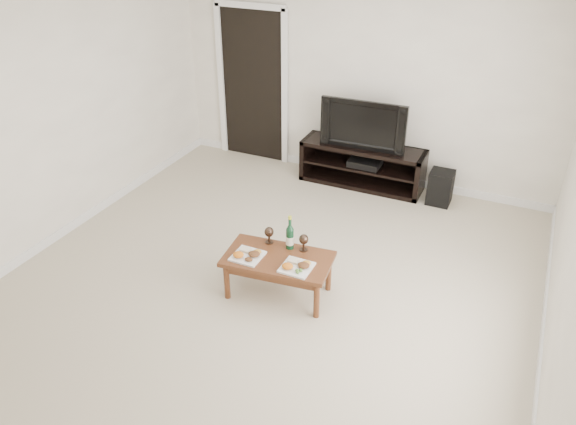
# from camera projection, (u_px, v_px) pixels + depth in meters

# --- Properties ---
(floor) EXTENTS (5.50, 5.50, 0.00)m
(floor) POSITION_uv_depth(u_px,v_px,m) (266.00, 287.00, 5.48)
(floor) COLOR beige
(floor) RESTS_ON ground
(back_wall) EXTENTS (5.00, 0.04, 2.60)m
(back_wall) POSITION_uv_depth(u_px,v_px,m) (363.00, 80.00, 7.01)
(back_wall) COLOR white
(back_wall) RESTS_ON ground
(ceiling) EXTENTS (5.00, 5.50, 0.04)m
(ceiling) POSITION_uv_depth(u_px,v_px,m) (259.00, 7.00, 4.17)
(ceiling) COLOR white
(ceiling) RESTS_ON back_wall
(doorway) EXTENTS (0.90, 0.02, 2.05)m
(doorway) POSITION_uv_depth(u_px,v_px,m) (253.00, 87.00, 7.68)
(doorway) COLOR black
(doorway) RESTS_ON ground
(media_console) EXTENTS (1.59, 0.45, 0.55)m
(media_console) POSITION_uv_depth(u_px,v_px,m) (362.00, 165.00, 7.25)
(media_console) COLOR black
(media_console) RESTS_ON ground
(television) EXTENTS (1.08, 0.18, 0.62)m
(television) POSITION_uv_depth(u_px,v_px,m) (365.00, 123.00, 6.96)
(television) COLOR black
(television) RESTS_ON media_console
(av_receiver) EXTENTS (0.40, 0.30, 0.08)m
(av_receiver) POSITION_uv_depth(u_px,v_px,m) (365.00, 163.00, 7.20)
(av_receiver) COLOR black
(av_receiver) RESTS_ON media_console
(subwoofer) EXTENTS (0.28, 0.28, 0.42)m
(subwoofer) POSITION_uv_depth(u_px,v_px,m) (440.00, 187.00, 6.86)
(subwoofer) COLOR black
(subwoofer) RESTS_ON ground
(coffee_table) EXTENTS (1.05, 0.65, 0.42)m
(coffee_table) POSITION_uv_depth(u_px,v_px,m) (278.00, 275.00, 5.30)
(coffee_table) COLOR brown
(coffee_table) RESTS_ON ground
(plate_left) EXTENTS (0.27, 0.27, 0.07)m
(plate_left) POSITION_uv_depth(u_px,v_px,m) (247.00, 254.00, 5.18)
(plate_left) COLOR white
(plate_left) RESTS_ON coffee_table
(plate_right) EXTENTS (0.27, 0.27, 0.07)m
(plate_right) POSITION_uv_depth(u_px,v_px,m) (297.00, 265.00, 5.03)
(plate_right) COLOR white
(plate_right) RESTS_ON coffee_table
(wine_bottle) EXTENTS (0.07, 0.07, 0.35)m
(wine_bottle) POSITION_uv_depth(u_px,v_px,m) (290.00, 232.00, 5.24)
(wine_bottle) COLOR #0E341C
(wine_bottle) RESTS_ON coffee_table
(goblet_left) EXTENTS (0.09, 0.09, 0.17)m
(goblet_left) POSITION_uv_depth(u_px,v_px,m) (269.00, 235.00, 5.37)
(goblet_left) COLOR #38281E
(goblet_left) RESTS_ON coffee_table
(goblet_right) EXTENTS (0.09, 0.09, 0.17)m
(goblet_right) POSITION_uv_depth(u_px,v_px,m) (304.00, 242.00, 5.26)
(goblet_right) COLOR #38281E
(goblet_right) RESTS_ON coffee_table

